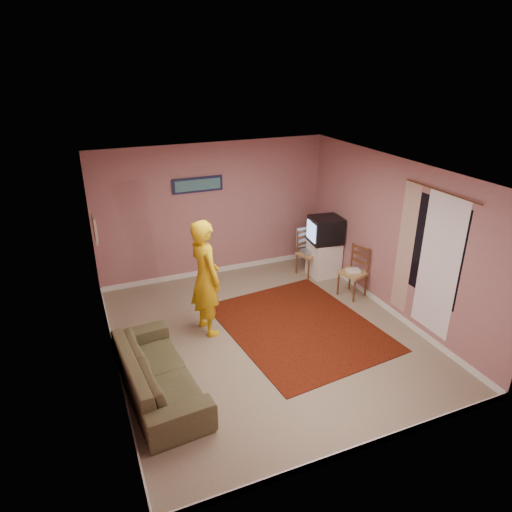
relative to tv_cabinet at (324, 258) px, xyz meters
name	(u,v)px	position (x,y,z in m)	size (l,w,h in m)	color
ground	(266,336)	(-1.95, -1.58, -0.35)	(5.00, 5.00, 0.00)	gray
wall_back	(214,211)	(-1.95, 0.92, 0.95)	(4.50, 0.02, 2.60)	#A46C6E
wall_front	(369,355)	(-1.95, -4.08, 0.95)	(4.50, 0.02, 2.60)	#A46C6E
wall_left	(106,287)	(-4.20, -1.58, 0.95)	(0.02, 5.00, 2.60)	#A46C6E
wall_right	(393,238)	(0.30, -1.58, 0.95)	(0.02, 5.00, 2.60)	#A46C6E
ceiling	(268,171)	(-1.95, -1.58, 2.25)	(4.50, 5.00, 0.02)	silver
baseboard_back	(216,270)	(-1.95, 0.91, -0.30)	(4.50, 0.02, 0.10)	white
baseboard_front	(357,449)	(-1.95, -4.07, -0.30)	(4.50, 0.02, 0.10)	white
baseboard_left	(118,367)	(-4.19, -1.58, -0.30)	(0.02, 5.00, 0.10)	white
baseboard_right	(384,305)	(0.29, -1.58, -0.30)	(0.02, 5.00, 0.10)	white
window	(434,249)	(0.29, -2.48, 1.10)	(0.01, 1.10, 1.50)	black
curtain_sheer	(438,266)	(0.28, -2.63, 0.90)	(0.01, 0.75, 2.10)	white
curtain_floral	(405,249)	(0.26, -1.93, 0.90)	(0.01, 0.35, 2.10)	beige
curtain_rod	(441,191)	(0.25, -2.48, 1.97)	(0.02, 0.02, 1.40)	brown
picture_back	(198,185)	(-2.25, 0.88, 1.50)	(0.95, 0.04, 0.28)	#16183D
picture_left	(95,229)	(-4.17, 0.02, 1.20)	(0.04, 0.38, 0.42)	tan
area_rug	(299,326)	(-1.35, -1.56, -0.34)	(2.18, 2.73, 0.01)	black
tv_cabinet	(324,258)	(0.00, 0.00, 0.00)	(0.55, 0.50, 0.69)	white
crt_tv	(325,230)	(-0.01, 0.00, 0.60)	(0.65, 0.60, 0.51)	black
chair_a	(310,248)	(-0.25, 0.14, 0.20)	(0.51, 0.49, 0.49)	tan
dvd_player	(309,251)	(-0.25, 0.14, 0.14)	(0.35, 0.25, 0.06)	#A7A7AB
blue_throw	(305,237)	(-0.25, 0.33, 0.38)	(0.38, 0.05, 0.39)	#8DB9E6
chair_b	(354,267)	(0.02, -0.97, 0.22)	(0.51, 0.52, 0.50)	tan
game_console	(353,271)	(0.02, -0.97, 0.15)	(0.23, 0.17, 0.05)	white
sofa	(158,372)	(-3.75, -2.23, -0.05)	(2.05, 0.80, 0.60)	brown
person	(205,278)	(-2.74, -1.07, 0.58)	(0.68, 0.44, 1.85)	yellow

